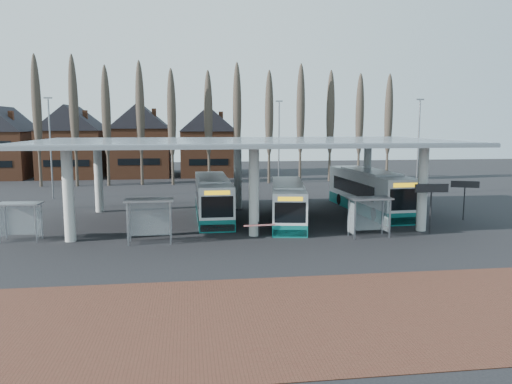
{
  "coord_description": "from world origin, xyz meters",
  "views": [
    {
      "loc": [
        -4.37,
        -30.44,
        7.54
      ],
      "look_at": [
        0.75,
        7.0,
        2.37
      ],
      "focal_mm": 35.0,
      "sensor_mm": 36.0,
      "label": 1
    }
  ],
  "objects": [
    {
      "name": "shelter_2",
      "position": [
        7.61,
        1.28,
        1.94
      ],
      "size": [
        2.95,
        1.59,
        2.67
      ],
      "rotation": [
        0.0,
        0.0,
        0.05
      ],
      "color": "gray",
      "rests_on": "ground"
    },
    {
      "name": "shelter_1",
      "position": [
        -6.85,
        1.52,
        2.05
      ],
      "size": [
        3.05,
        1.54,
        2.82
      ],
      "rotation": [
        0.0,
        0.0,
        0.01
      ],
      "color": "gray",
      "rests_on": "ground"
    },
    {
      "name": "lamp_post_c",
      "position": [
        20.0,
        20.0,
        5.34
      ],
      "size": [
        0.8,
        0.16,
        10.17
      ],
      "color": "slate",
      "rests_on": "ground"
    },
    {
      "name": "lamp_post_a",
      "position": [
        -18.0,
        22.0,
        5.34
      ],
      "size": [
        0.8,
        0.16,
        10.17
      ],
      "color": "slate",
      "rests_on": "ground"
    },
    {
      "name": "townhouse_row",
      "position": [
        -15.75,
        44.0,
        5.94
      ],
      "size": [
        36.8,
        10.3,
        12.25
      ],
      "color": "brown",
      "rests_on": "ground"
    },
    {
      "name": "brick_strip",
      "position": [
        0.0,
        -12.0,
        0.01
      ],
      "size": [
        70.0,
        10.0,
        0.03
      ],
      "primitive_type": "cube",
      "color": "#4F2D1F",
      "rests_on": "ground"
    },
    {
      "name": "bus_1",
      "position": [
        -2.43,
        9.69,
        1.57
      ],
      "size": [
        2.61,
        11.96,
        3.32
      ],
      "rotation": [
        0.0,
        0.0,
        0.0
      ],
      "color": "silver",
      "rests_on": "ground"
    },
    {
      "name": "poplar_row",
      "position": [
        0.0,
        33.0,
        8.78
      ],
      "size": [
        45.1,
        1.1,
        14.5
      ],
      "color": "#473D33",
      "rests_on": "ground"
    },
    {
      "name": "info_sign_0",
      "position": [
        12.13,
        1.44,
        2.92
      ],
      "size": [
        2.34,
        0.27,
        3.48
      ],
      "rotation": [
        0.0,
        0.0,
        -0.06
      ],
      "color": "black",
      "rests_on": "ground"
    },
    {
      "name": "info_sign_1",
      "position": [
        17.13,
        5.74,
        2.61
      ],
      "size": [
        1.97,
        0.92,
        3.12
      ],
      "rotation": [
        0.0,
        0.0,
        -0.4
      ],
      "color": "black",
      "rests_on": "ground"
    },
    {
      "name": "barrier",
      "position": [
        0.24,
        1.58,
        0.82
      ],
      "size": [
        2.12,
        0.65,
        1.06
      ],
      "rotation": [
        0.0,
        0.0,
        0.08
      ],
      "color": "black",
      "rests_on": "ground"
    },
    {
      "name": "ground",
      "position": [
        0.0,
        0.0,
        0.0
      ],
      "size": [
        140.0,
        140.0,
        0.0
      ],
      "primitive_type": "plane",
      "color": "black",
      "rests_on": "ground"
    },
    {
      "name": "bus_2",
      "position": [
        3.23,
        7.01,
        1.46
      ],
      "size": [
        4.22,
        11.36,
        3.09
      ],
      "rotation": [
        0.0,
        0.0,
        -0.17
      ],
      "color": "silver",
      "rests_on": "ground"
    },
    {
      "name": "shelter_0",
      "position": [
        -15.18,
        3.17,
        1.82
      ],
      "size": [
        2.77,
        1.5,
        2.5
      ],
      "rotation": [
        0.0,
        0.0,
        -0.06
      ],
      "color": "gray",
      "rests_on": "ground"
    },
    {
      "name": "station_canopy",
      "position": [
        0.0,
        8.0,
        5.68
      ],
      "size": [
        32.0,
        16.0,
        6.34
      ],
      "color": "beige",
      "rests_on": "ground"
    },
    {
      "name": "bus_3",
      "position": [
        11.17,
        10.74,
        1.7
      ],
      "size": [
        3.43,
        13.07,
        3.6
      ],
      "rotation": [
        0.0,
        0.0,
        0.05
      ],
      "color": "silver",
      "rests_on": "ground"
    },
    {
      "name": "lamp_post_b",
      "position": [
        6.0,
        26.0,
        5.34
      ],
      "size": [
        0.8,
        0.16,
        10.17
      ],
      "color": "slate",
      "rests_on": "ground"
    }
  ]
}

